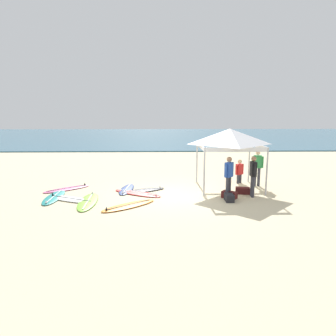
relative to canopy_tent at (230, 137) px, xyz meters
name	(u,v)px	position (x,y,z in m)	size (l,w,h in m)	color
ground_plane	(173,195)	(-2.62, -1.19, -2.39)	(80.00, 80.00, 0.00)	beige
sea	(164,136)	(-2.62, 31.33, -2.34)	(80.00, 36.00, 0.10)	#386B84
canopy_tent	(230,137)	(0.00, 0.00, 0.00)	(2.75, 2.75, 2.75)	#B7B7BC
surfboard_pink	(67,189)	(-7.41, -0.08, -2.35)	(2.04, 1.85, 0.19)	pink
surfboard_orange	(129,206)	(-4.33, -2.74, -2.35)	(2.19, 2.00, 0.19)	orange
surfboard_lime	(88,201)	(-5.98, -2.16, -2.35)	(0.82, 2.57, 0.19)	#7AD12D
surfboard_navy	(127,189)	(-4.68, -0.25, -2.35)	(0.74, 2.08, 0.19)	navy
surfboard_teal	(54,197)	(-7.53, -1.50, -2.35)	(0.69, 2.34, 0.19)	#19847F
surfboard_black	(142,190)	(-3.95, -0.48, -2.35)	(2.20, 1.48, 0.19)	black
surfboard_white	(71,199)	(-6.76, -1.80, -2.35)	(2.39, 1.62, 0.19)	white
surfboard_red	(137,193)	(-4.14, -0.94, -2.35)	(2.34, 1.79, 0.19)	red
person_green	(257,166)	(1.45, 0.39, -1.40)	(0.54, 0.27, 1.71)	#383842
person_blue	(229,174)	(-0.35, -1.64, -1.40)	(0.40, 0.43, 1.71)	#383842
person_black	(253,174)	(0.68, -1.50, -1.40)	(0.24, 0.55, 1.71)	#383842
person_red	(239,170)	(0.77, 1.01, -1.73)	(0.45, 0.39, 1.20)	#383842
gear_bag_near_tent	(229,195)	(-0.31, -1.69, -2.25)	(0.60, 0.32, 0.28)	#4C1919
gear_bag_by_pole	(243,191)	(0.41, -1.02, -2.25)	(0.60, 0.32, 0.28)	#4C1919
gear_bag_on_sand	(229,198)	(-0.41, -2.10, -2.25)	(0.60, 0.32, 0.28)	#232328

